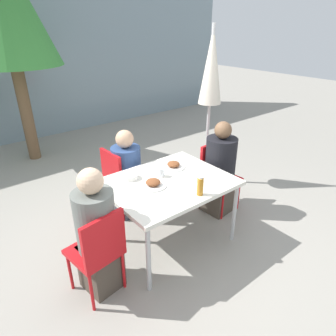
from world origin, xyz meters
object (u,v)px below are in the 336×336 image
(closed_umbrella, at_px, (211,75))
(tree_behind_left, at_px, (3,1))
(person_right, at_px, (220,171))
(bottle, at_px, (200,186))
(drinking_cup, at_px, (161,172))
(chair_left, at_px, (99,248))
(salad_bowl, at_px, (130,176))
(chair_far, at_px, (119,177))
(chair_right, at_px, (217,172))
(person_left, at_px, (97,236))
(person_far, at_px, (127,176))

(closed_umbrella, relative_size, tree_behind_left, 0.64)
(person_right, distance_m, bottle, 0.99)
(person_right, xyz_separation_m, drinking_cup, (-0.87, 0.05, 0.24))
(person_right, bearing_deg, bottle, 25.32)
(chair_left, relative_size, tree_behind_left, 0.25)
(salad_bowl, bearing_deg, chair_far, 73.98)
(chair_right, relative_size, person_right, 0.73)
(person_left, relative_size, bottle, 6.31)
(salad_bowl, relative_size, tree_behind_left, 0.05)
(person_far, xyz_separation_m, bottle, (0.11, -1.15, 0.33))
(salad_bowl, bearing_deg, chair_right, -6.17)
(person_left, relative_size, tree_behind_left, 0.35)
(person_left, xyz_separation_m, drinking_cup, (0.89, 0.26, 0.23))
(chair_left, xyz_separation_m, salad_bowl, (0.65, 0.51, 0.27))
(chair_right, bearing_deg, salad_bowl, -11.21)
(person_left, height_order, chair_right, person_left)
(drinking_cup, bearing_deg, bottle, -83.44)
(person_right, bearing_deg, salad_bowl, -15.52)
(chair_far, bearing_deg, person_far, 58.02)
(person_far, xyz_separation_m, salad_bowl, (-0.23, -0.46, 0.26))
(person_left, bearing_deg, chair_left, -121.98)
(person_right, height_order, drinking_cup, person_right)
(chair_left, xyz_separation_m, person_right, (1.80, 0.29, 0.05))
(person_left, distance_m, tree_behind_left, 3.97)
(person_left, xyz_separation_m, chair_right, (1.81, 0.29, -0.06))
(chair_left, height_order, chair_far, same)
(closed_umbrella, height_order, bottle, closed_umbrella)
(chair_right, distance_m, person_right, 0.11)
(chair_left, xyz_separation_m, person_far, (0.87, 0.97, 0.01))
(person_right, height_order, tree_behind_left, tree_behind_left)
(bottle, xyz_separation_m, drinking_cup, (-0.06, 0.53, -0.04))
(chair_left, bearing_deg, closed_umbrella, 14.85)
(chair_far, xyz_separation_m, person_far, (0.08, -0.05, 0.01))
(tree_behind_left, bearing_deg, chair_far, -82.30)
(person_right, xyz_separation_m, tree_behind_left, (-1.35, 3.23, 1.94))
(drinking_cup, height_order, tree_behind_left, tree_behind_left)
(chair_right, xyz_separation_m, salad_bowl, (-1.20, 0.13, 0.27))
(chair_right, bearing_deg, bottle, 28.18)
(chair_left, distance_m, person_right, 1.83)
(person_far, distance_m, tree_behind_left, 3.26)
(closed_umbrella, relative_size, drinking_cup, 22.85)
(bottle, distance_m, salad_bowl, 0.77)
(chair_left, height_order, tree_behind_left, tree_behind_left)
(drinking_cup, bearing_deg, tree_behind_left, 98.50)
(salad_bowl, bearing_deg, chair_left, -141.79)
(closed_umbrella, xyz_separation_m, tree_behind_left, (-1.80, 2.56, 0.90))
(chair_left, xyz_separation_m, chair_right, (1.84, 0.38, 0.00))
(chair_far, xyz_separation_m, drinking_cup, (0.14, -0.67, 0.29))
(chair_far, height_order, closed_umbrella, closed_umbrella)
(chair_left, height_order, chair_right, same)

